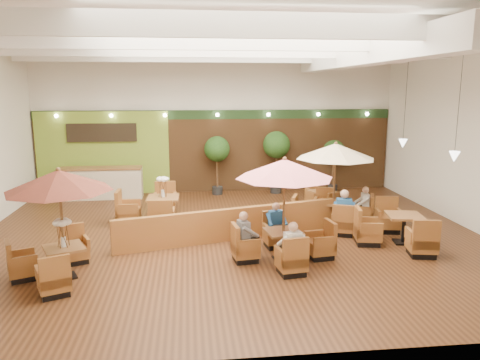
{
  "coord_description": "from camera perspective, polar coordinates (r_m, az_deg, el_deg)",
  "views": [
    {
      "loc": [
        -1.15,
        -12.45,
        4.07
      ],
      "look_at": [
        0.3,
        0.5,
        1.5
      ],
      "focal_mm": 35.0,
      "sensor_mm": 36.0,
      "label": 1
    }
  ],
  "objects": [
    {
      "name": "room",
      "position": [
        13.75,
        -0.55,
        9.32
      ],
      "size": [
        14.04,
        14.0,
        5.52
      ],
      "color": "#381E0F",
      "rests_on": "ground"
    },
    {
      "name": "service_counter",
      "position": [
        18.19,
        -16.55,
        -0.36
      ],
      "size": [
        3.0,
        0.75,
        1.18
      ],
      "color": "beige",
      "rests_on": "ground"
    },
    {
      "name": "booth_divider",
      "position": [
        12.73,
        -1.08,
        -5.42
      ],
      "size": [
        6.17,
        1.86,
        0.88
      ],
      "primitive_type": "cube",
      "rotation": [
        0.0,
        0.0,
        0.27
      ],
      "color": "brown",
      "rests_on": "ground"
    },
    {
      "name": "table_0",
      "position": [
        10.62,
        -21.35,
        -2.24
      ],
      "size": [
        2.4,
        2.55,
        2.45
      ],
      "rotation": [
        0.0,
        0.0,
        0.42
      ],
      "color": "brown",
      "rests_on": "ground"
    },
    {
      "name": "table_1",
      "position": [
        11.02,
        5.41,
        -1.22
      ],
      "size": [
        2.5,
        2.5,
        2.51
      ],
      "rotation": [
        0.0,
        0.0,
        0.13
      ],
      "color": "brown",
      "rests_on": "ground"
    },
    {
      "name": "table_2",
      "position": [
        14.04,
        11.49,
        1.36
      ],
      "size": [
        2.63,
        2.63,
        2.54
      ],
      "rotation": [
        0.0,
        0.0,
        -0.37
      ],
      "color": "brown",
      "rests_on": "ground"
    },
    {
      "name": "table_3",
      "position": [
        14.47,
        -10.43,
        -3.45
      ],
      "size": [
        1.88,
        2.79,
        1.61
      ],
      "rotation": [
        0.0,
        0.0,
        -0.03
      ],
      "color": "brown",
      "rests_on": "ground"
    },
    {
      "name": "table_4",
      "position": [
        13.12,
        18.17,
        -5.8
      ],
      "size": [
        1.88,
        2.74,
        0.99
      ],
      "rotation": [
        0.0,
        0.0,
        -0.18
      ],
      "color": "brown",
      "rests_on": "ground"
    },
    {
      "name": "table_5",
      "position": [
        16.09,
        9.98,
        -2.49
      ],
      "size": [
        0.99,
        2.4,
        0.84
      ],
      "rotation": [
        0.0,
        0.0,
        0.42
      ],
      "color": "brown",
      "rests_on": "ground"
    },
    {
      "name": "topiary_0",
      "position": [
        17.95,
        -2.82,
        3.52
      ],
      "size": [
        0.98,
        0.98,
        2.27
      ],
      "color": "black",
      "rests_on": "ground"
    },
    {
      "name": "topiary_1",
      "position": [
        18.22,
        4.46,
        4.01
      ],
      "size": [
        1.05,
        1.05,
        2.43
      ],
      "color": "black",
      "rests_on": "ground"
    },
    {
      "name": "topiary_2",
      "position": [
        18.82,
        11.37,
        3.2
      ],
      "size": [
        0.89,
        0.89,
        2.06
      ],
      "color": "black",
      "rests_on": "ground"
    },
    {
      "name": "diner_0",
      "position": [
        10.42,
        6.34,
        -7.55
      ],
      "size": [
        0.41,
        0.36,
        0.76
      ],
      "rotation": [
        0.0,
        0.0,
        0.25
      ],
      "color": "silver",
      "rests_on": "ground"
    },
    {
      "name": "diner_1",
      "position": [
        12.13,
        4.45,
        -4.88
      ],
      "size": [
        0.37,
        0.32,
        0.71
      ],
      "rotation": [
        0.0,
        0.0,
        3.3
      ],
      "color": "#225695",
      "rests_on": "ground"
    },
    {
      "name": "diner_2",
      "position": [
        11.12,
        0.67,
        -6.24
      ],
      "size": [
        0.37,
        0.41,
        0.76
      ],
      "rotation": [
        0.0,
        0.0,
        4.97
      ],
      "color": "slate",
      "rests_on": "ground"
    },
    {
      "name": "diner_3",
      "position": [
        13.38,
        12.54,
        -3.36
      ],
      "size": [
        0.46,
        0.41,
        0.86
      ],
      "rotation": [
        0.0,
        0.0,
        -0.24
      ],
      "color": "#225695",
      "rests_on": "ground"
    },
    {
      "name": "diner_4",
      "position": [
        14.55,
        14.82,
        -2.51
      ],
      "size": [
        0.33,
        0.38,
        0.72
      ],
      "rotation": [
        0.0,
        0.0,
        1.37
      ],
      "color": "silver",
      "rests_on": "ground"
    }
  ]
}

